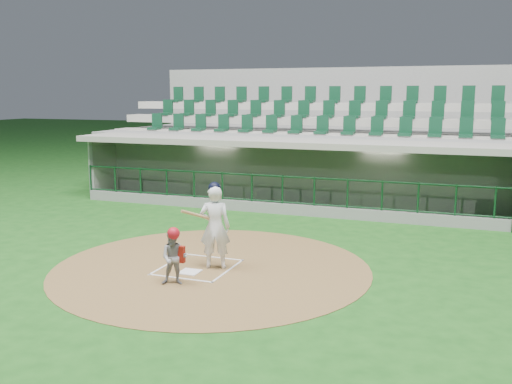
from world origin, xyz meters
The scene contains 8 objects.
ground centered at (0.00, 0.00, 0.00)m, with size 120.00×120.00×0.00m, color #164A15.
dirt_circle centered at (0.30, -0.20, 0.01)m, with size 7.20×7.20×0.01m, color brown.
home_plate centered at (0.00, -0.70, 0.02)m, with size 0.43×0.43×0.02m, color white.
batter_box_chalk centered at (0.00, -0.30, 0.02)m, with size 1.55×1.80×0.01m.
dugout_structure centered at (0.17, 7.82, 0.96)m, with size 16.40×3.70×3.00m.
seating_deck centered at (0.00, 10.91, 1.42)m, with size 17.00×6.72×5.15m.
batter centered at (0.39, -0.19, 0.99)m, with size 0.94×0.96×1.97m.
catcher centered at (0.07, -1.51, 0.61)m, with size 0.66×0.59×1.21m.
Camera 1 is at (5.62, -11.53, 3.92)m, focal length 40.00 mm.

